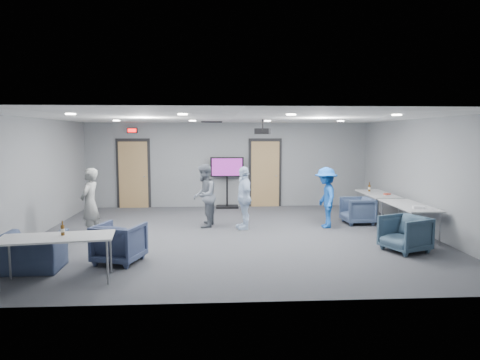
{
  "coord_description": "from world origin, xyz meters",
  "views": [
    {
      "loc": [
        -0.41,
        -9.71,
        2.32
      ],
      "look_at": [
        0.2,
        0.79,
        1.2
      ],
      "focal_mm": 32.0,
      "sensor_mm": 36.0,
      "label": 1
    }
  ],
  "objects": [
    {
      "name": "exit_sign",
      "position": [
        -3.0,
        3.93,
        2.45
      ],
      "size": [
        0.32,
        0.08,
        0.16
      ],
      "color": "black",
      "rests_on": "wall_back"
    },
    {
      "name": "floor",
      "position": [
        0.0,
        0.0,
        0.0
      ],
      "size": [
        9.0,
        9.0,
        0.0
      ],
      "primitive_type": "plane",
      "color": "#383A40",
      "rests_on": "ground"
    },
    {
      "name": "snack_box",
      "position": [
        4.15,
        1.28,
        0.75
      ],
      "size": [
        0.2,
        0.17,
        0.04
      ],
      "primitive_type": "cube",
      "rotation": [
        0.0,
        0.0,
        0.42
      ],
      "color": "#C74431",
      "rests_on": "table_right_a"
    },
    {
      "name": "chair_right_c",
      "position": [
        3.35,
        -1.59,
        0.36
      ],
      "size": [
        1.02,
        1.01,
        0.72
      ],
      "primitive_type": "imported",
      "rotation": [
        0.0,
        0.0,
        -1.18
      ],
      "color": "#354A5B",
      "rests_on": "floor"
    },
    {
      "name": "person_d",
      "position": [
        2.35,
        0.7,
        0.76
      ],
      "size": [
        0.61,
        1.0,
        1.51
      ],
      "primitive_type": "imported",
      "rotation": [
        0.0,
        0.0,
        -1.62
      ],
      "color": "#1A4FAA",
      "rests_on": "floor"
    },
    {
      "name": "door_left",
      "position": [
        -3.0,
        3.95,
        1.07
      ],
      "size": [
        1.06,
        0.17,
        2.24
      ],
      "color": "black",
      "rests_on": "wall_back"
    },
    {
      "name": "door_right",
      "position": [
        1.2,
        3.95,
        1.07
      ],
      "size": [
        1.06,
        0.17,
        2.24
      ],
      "color": "black",
      "rests_on": "wall_back"
    },
    {
      "name": "projector",
      "position": [
        0.74,
        0.65,
        2.4
      ],
      "size": [
        0.42,
        0.39,
        0.36
      ],
      "rotation": [
        0.0,
        0.0,
        -0.3
      ],
      "color": "black",
      "rests_on": "ceiling"
    },
    {
      "name": "table_right_a",
      "position": [
        4.0,
        1.56,
        0.68
      ],
      "size": [
        0.7,
        1.68,
        0.73
      ],
      "rotation": [
        0.0,
        0.0,
        1.57
      ],
      "color": "#AAACAF",
      "rests_on": "floor"
    },
    {
      "name": "tv_stand",
      "position": [
        -0.03,
        3.75,
        0.91
      ],
      "size": [
        1.05,
        0.5,
        1.61
      ],
      "color": "black",
      "rests_on": "floor"
    },
    {
      "name": "bottle_front",
      "position": [
        -2.83,
        -2.92,
        0.82
      ],
      "size": [
        0.06,
        0.06,
        0.24
      ],
      "color": "#5A370F",
      "rests_on": "table_front_left"
    },
    {
      "name": "person_c",
      "position": [
        0.29,
        0.67,
        0.77
      ],
      "size": [
        0.54,
        0.96,
        1.55
      ],
      "primitive_type": "imported",
      "rotation": [
        0.0,
        0.0,
        -1.38
      ],
      "color": "silver",
      "rests_on": "floor"
    },
    {
      "name": "downlights",
      "position": [
        0.0,
        0.0,
        2.68
      ],
      "size": [
        6.18,
        3.78,
        0.02
      ],
      "color": "white",
      "rests_on": "ceiling"
    },
    {
      "name": "bottle_right",
      "position": [
        3.91,
        1.96,
        0.83
      ],
      "size": [
        0.07,
        0.07,
        0.26
      ],
      "color": "#5A370F",
      "rests_on": "table_right_a"
    },
    {
      "name": "wall_right",
      "position": [
        4.5,
        0.0,
        1.35
      ],
      "size": [
        0.02,
        8.0,
        2.7
      ],
      "primitive_type": "cube",
      "color": "slate",
      "rests_on": "floor"
    },
    {
      "name": "chair_front_b",
      "position": [
        -3.54,
        -2.4,
        0.32
      ],
      "size": [
        1.01,
        0.88,
        0.64
      ],
      "primitive_type": "imported",
      "rotation": [
        0.0,
        0.0,
        3.16
      ],
      "color": "#37435F",
      "rests_on": "floor"
    },
    {
      "name": "wall_front",
      "position": [
        0.0,
        -4.0,
        1.35
      ],
      "size": [
        9.0,
        0.02,
        2.7
      ],
      "primitive_type": "cube",
      "color": "slate",
      "rests_on": "floor"
    },
    {
      "name": "table_front_left",
      "position": [
        -2.9,
        -3.0,
        0.68
      ],
      "size": [
        1.8,
        0.96,
        0.73
      ],
      "rotation": [
        0.0,
        0.0,
        0.15
      ],
      "color": "#AAACAF",
      "rests_on": "floor"
    },
    {
      "name": "hvac_diffuser",
      "position": [
        -0.5,
        2.8,
        2.69
      ],
      "size": [
        0.6,
        0.6,
        0.03
      ],
      "primitive_type": "cube",
      "color": "black",
      "rests_on": "ceiling"
    },
    {
      "name": "table_right_b",
      "position": [
        4.0,
        -0.34,
        0.69
      ],
      "size": [
        0.75,
        1.81,
        0.73
      ],
      "rotation": [
        0.0,
        0.0,
        1.57
      ],
      "color": "#AAACAF",
      "rests_on": "floor"
    },
    {
      "name": "wrapper",
      "position": [
        3.99,
        -0.81,
        0.76
      ],
      "size": [
        0.26,
        0.21,
        0.05
      ],
      "primitive_type": "cube",
      "rotation": [
        0.0,
        0.0,
        -0.23
      ],
      "color": "silver",
      "rests_on": "table_right_b"
    },
    {
      "name": "ceiling",
      "position": [
        0.0,
        0.0,
        2.7
      ],
      "size": [
        9.0,
        9.0,
        0.0
      ],
      "primitive_type": "plane",
      "rotation": [
        3.14,
        0.0,
        0.0
      ],
      "color": "white",
      "rests_on": "wall_back"
    },
    {
      "name": "person_a",
      "position": [
        -3.22,
        -0.08,
        0.79
      ],
      "size": [
        0.47,
        0.63,
        1.58
      ],
      "primitive_type": "imported",
      "rotation": [
        0.0,
        0.0,
        -1.75
      ],
      "color": "gray",
      "rests_on": "floor"
    },
    {
      "name": "person_b",
      "position": [
        -0.69,
        0.95,
        0.79
      ],
      "size": [
        0.72,
        0.86,
        1.59
      ],
      "primitive_type": "imported",
      "rotation": [
        0.0,
        0.0,
        -1.73
      ],
      "color": "slate",
      "rests_on": "floor"
    },
    {
      "name": "wall_left",
      "position": [
        -4.5,
        0.0,
        1.35
      ],
      "size": [
        0.02,
        8.0,
        2.7
      ],
      "primitive_type": "cube",
      "color": "slate",
      "rests_on": "floor"
    },
    {
      "name": "chair_front_a",
      "position": [
        -2.16,
        -2.0,
        0.36
      ],
      "size": [
        0.98,
        0.99,
        0.73
      ],
      "primitive_type": "imported",
      "rotation": [
        0.0,
        0.0,
        2.84
      ],
      "color": "#36415E",
      "rests_on": "floor"
    },
    {
      "name": "wall_back",
      "position": [
        0.0,
        4.0,
        1.35
      ],
      "size": [
        9.0,
        0.02,
        2.7
      ],
      "primitive_type": "cube",
      "color": "slate",
      "rests_on": "floor"
    },
    {
      "name": "chair_right_a",
      "position": [
        3.29,
        1.09,
        0.35
      ],
      "size": [
        0.8,
        0.78,
        0.69
      ],
      "primitive_type": "imported",
      "rotation": [
        0.0,
        0.0,
        -1.52
      ],
      "color": "#3E4E6C",
      "rests_on": "floor"
    }
  ]
}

